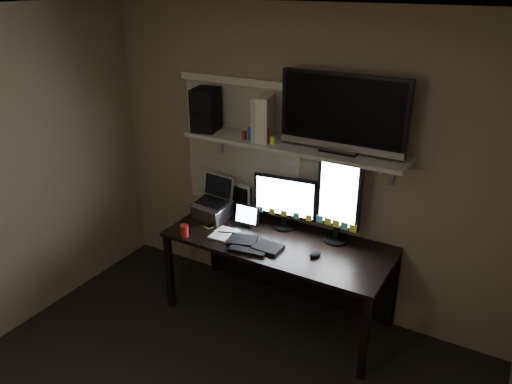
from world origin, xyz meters
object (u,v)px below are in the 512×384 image
Objects in this scene: tv at (343,114)px; cup at (184,231)px; laptop at (212,199)px; game_console at (266,117)px; monitor_portrait at (339,200)px; speaker at (206,110)px; mouse at (315,254)px; monitor_landscape at (285,202)px; tablet at (247,215)px; desk at (285,253)px; keyboard at (255,244)px.

cup is at bearing -153.94° from tv.
laptop is 0.88m from game_console.
game_console is at bearing 22.29° from laptop.
speaker is at bearing -172.99° from monitor_portrait.
mouse is at bearing -3.51° from laptop.
monitor_landscape reaches higher than cup.
cup is at bearing -149.22° from monitor_portrait.
game_console is at bearing -174.30° from monitor_portrait.
tv reaches higher than tablet.
desk is 3.37× the size of monitor_landscape.
tv is (-0.01, -0.01, 0.68)m from monitor_portrait.
tv is (0.44, 0.00, 0.80)m from monitor_landscape.
monitor_portrait is 1.26m from cup.
mouse is 1.06× the size of cup.
tv is at bearing 13.93° from desk.
game_console is (-0.18, -0.00, 0.69)m from monitor_landscape.
monitor_portrait is at bearing 24.78° from tv.
monitor_landscape is 1.00m from speaker.
laptop is at bearing -58.43° from speaker.
laptop is 1.03× the size of game_console.
desk is 0.77m from laptop.
cup reaches higher than keyboard.
tablet is (-0.74, -0.13, -0.26)m from monitor_portrait.
game_console is (-0.24, 0.09, 1.10)m from desk.
desk is 17.20× the size of mouse.
keyboard is 4.31× the size of mouse.
mouse reaches higher than desk.
keyboard is at bearing -112.33° from desk.
keyboard is 1.26× the size of laptop.
speaker is at bearing 144.70° from keyboard.
keyboard is 0.99m from game_console.
tablet is 0.63× the size of speaker.
speaker reaches higher than monitor_landscape.
cup is 1.12m from game_console.
tv is at bearing 28.92° from keyboard.
monitor_portrait is 0.68m from tv.
cup is 1.01m from speaker.
desk is 1.35m from speaker.
tv reaches higher than monitor_portrait.
monitor_landscape is 0.56× the size of tv.
game_console reaches higher than laptop.
monitor_landscape is 0.85m from cup.
keyboard is at bearing -86.51° from game_console.
keyboard is at bearing -38.66° from speaker.
game_console is at bearing 159.23° from desk.
monitor_portrait is 0.85m from game_console.
desk is 1.13m from game_console.
monitor_portrait is 2.06× the size of game_console.
keyboard is 4.56× the size of cup.
laptop is 1.02× the size of speaker.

